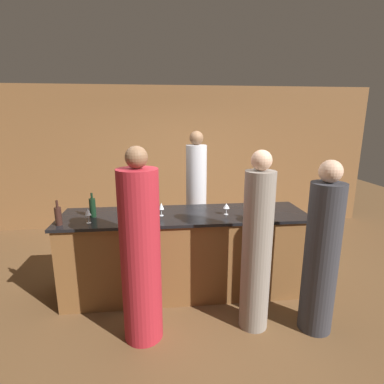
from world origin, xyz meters
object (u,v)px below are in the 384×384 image
(guest_2, at_px, (141,255))
(guest_0, at_px, (257,248))
(wine_bottle_0, at_px, (58,216))
(ice_bucket, at_px, (146,202))
(wine_bottle_1, at_px, (93,207))
(bartender, at_px, (196,201))
(guest_1, at_px, (321,255))

(guest_2, bearing_deg, guest_0, 1.98)
(wine_bottle_0, distance_m, ice_bucket, 1.03)
(guest_0, bearing_deg, wine_bottle_1, 156.35)
(wine_bottle_0, bearing_deg, guest_0, -14.07)
(wine_bottle_0, height_order, wine_bottle_1, wine_bottle_1)
(ice_bucket, bearing_deg, bartender, 43.87)
(guest_0, bearing_deg, guest_1, -9.85)
(bartender, distance_m, wine_bottle_1, 1.62)
(bartender, xyz_separation_m, guest_1, (1.06, -1.77, -0.11))
(bartender, relative_size, ice_bucket, 9.57)
(guest_0, xyz_separation_m, wine_bottle_1, (-1.76, 0.77, 0.26))
(wine_bottle_1, height_order, ice_bucket, wine_bottle_1)
(bartender, distance_m, guest_1, 2.06)
(wine_bottle_0, bearing_deg, guest_2, -31.54)
(bartender, height_order, wine_bottle_0, bartender)
(guest_0, xyz_separation_m, guest_1, (0.64, -0.11, -0.05))
(guest_1, xyz_separation_m, wine_bottle_1, (-2.40, 0.88, 0.31))
(guest_0, distance_m, guest_1, 0.65)
(bartender, bearing_deg, wine_bottle_1, 33.39)
(guest_0, xyz_separation_m, wine_bottle_0, (-2.08, 0.52, 0.25))
(guest_1, relative_size, wine_bottle_0, 6.44)
(guest_1, xyz_separation_m, wine_bottle_0, (-2.71, 0.63, 0.30))
(bartender, bearing_deg, guest_1, 120.84)
(bartender, height_order, guest_1, bartender)
(guest_1, xyz_separation_m, ice_bucket, (-1.78, 1.07, 0.30))
(guest_1, bearing_deg, ice_bucket, 148.92)
(wine_bottle_1, bearing_deg, bartender, 33.39)
(wine_bottle_1, relative_size, ice_bucket, 1.40)
(guest_0, xyz_separation_m, ice_bucket, (-1.14, 0.96, 0.25))
(guest_2, bearing_deg, wine_bottle_0, 148.46)
(guest_1, xyz_separation_m, guest_2, (-1.80, 0.07, 0.06))
(wine_bottle_0, xyz_separation_m, wine_bottle_1, (0.31, 0.25, 0.01))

